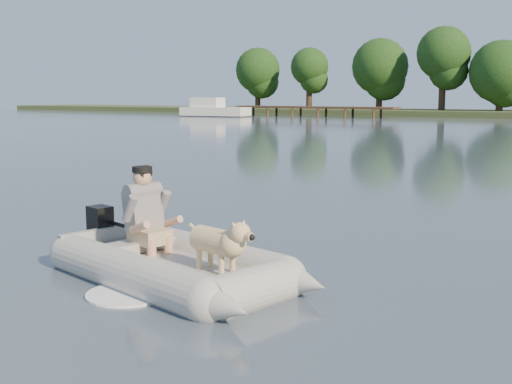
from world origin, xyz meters
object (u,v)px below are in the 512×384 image
Objects in this scene: dock at (313,111)px; dog at (216,246)px; man at (144,208)px; dinghy at (176,231)px; cabin_cruiser at (215,107)px.

dock reaches higher than dog.
dog is (27.55, -52.64, 0.00)m from dock.
dinghy is at bearing -4.24° from man.
cabin_cruiser is at bearing 138.25° from dinghy.
cabin_cruiser is at bearing -144.27° from dock.
cabin_cruiser is (-8.15, -5.86, 0.45)m from dock.
man is 1.16× the size of dog.
dog is 0.13× the size of cabin_cruiser.
cabin_cruiser is (-34.37, 46.51, 0.18)m from man.
cabin_cruiser is (-35.05, 46.70, 0.37)m from dinghy.
man is 0.15× the size of cabin_cruiser.
dock is 3.80× the size of dinghy.
dinghy is 0.64× the size of cabin_cruiser.
dinghy reaches higher than dock.
man is 1.38m from dog.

